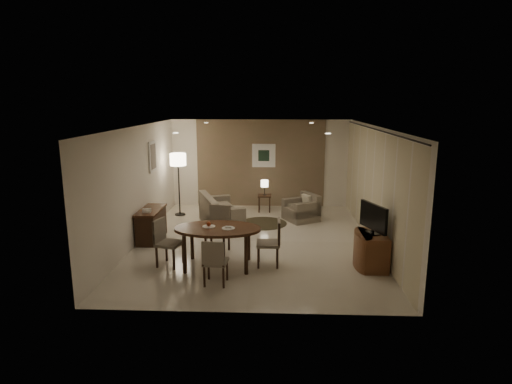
{
  "coord_description": "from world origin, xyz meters",
  "views": [
    {
      "loc": [
        0.43,
        -9.67,
        3.29
      ],
      "look_at": [
        0.0,
        0.2,
        1.15
      ],
      "focal_mm": 30.0,
      "sensor_mm": 36.0,
      "label": 1
    }
  ],
  "objects_px": {
    "tv_cabinet": "(372,250)",
    "chair_near": "(216,261)",
    "dining_table": "(218,247)",
    "sofa": "(221,211)",
    "floor_lamp": "(179,185)",
    "console_desk": "(151,225)",
    "chair_far": "(217,230)",
    "chair_left": "(170,243)",
    "chair_right": "(268,243)",
    "side_table": "(264,203)",
    "armchair": "(301,207)"
  },
  "relations": [
    {
      "from": "armchair",
      "to": "console_desk",
      "type": "bearing_deg",
      "value": -92.3
    },
    {
      "from": "chair_near",
      "to": "floor_lamp",
      "type": "xyz_separation_m",
      "value": [
        -1.7,
        4.7,
        0.47
      ]
    },
    {
      "from": "side_table",
      "to": "chair_right",
      "type": "bearing_deg",
      "value": -87.69
    },
    {
      "from": "chair_near",
      "to": "chair_right",
      "type": "relative_size",
      "value": 0.92
    },
    {
      "from": "dining_table",
      "to": "chair_far",
      "type": "bearing_deg",
      "value": 98.29
    },
    {
      "from": "chair_near",
      "to": "chair_left",
      "type": "height_order",
      "value": "chair_left"
    },
    {
      "from": "sofa",
      "to": "side_table",
      "type": "xyz_separation_m",
      "value": [
        1.12,
        1.52,
        -0.16
      ]
    },
    {
      "from": "tv_cabinet",
      "to": "chair_right",
      "type": "bearing_deg",
      "value": 179.78
    },
    {
      "from": "chair_near",
      "to": "sofa",
      "type": "bearing_deg",
      "value": -80.25
    },
    {
      "from": "chair_near",
      "to": "armchair",
      "type": "height_order",
      "value": "chair_near"
    },
    {
      "from": "console_desk",
      "to": "armchair",
      "type": "distance_m",
      "value": 4.11
    },
    {
      "from": "sofa",
      "to": "floor_lamp",
      "type": "xyz_separation_m",
      "value": [
        -1.34,
        1.02,
        0.49
      ]
    },
    {
      "from": "dining_table",
      "to": "floor_lamp",
      "type": "height_order",
      "value": "floor_lamp"
    },
    {
      "from": "dining_table",
      "to": "chair_far",
      "type": "relative_size",
      "value": 1.69
    },
    {
      "from": "armchair",
      "to": "floor_lamp",
      "type": "distance_m",
      "value": 3.56
    },
    {
      "from": "tv_cabinet",
      "to": "sofa",
      "type": "relative_size",
      "value": 0.52
    },
    {
      "from": "chair_far",
      "to": "floor_lamp",
      "type": "xyz_separation_m",
      "value": [
        -1.51,
        3.09,
        0.39
      ]
    },
    {
      "from": "chair_far",
      "to": "chair_near",
      "type": "bearing_deg",
      "value": -74.34
    },
    {
      "from": "chair_left",
      "to": "armchair",
      "type": "xyz_separation_m",
      "value": [
        2.84,
        3.44,
        -0.11
      ]
    },
    {
      "from": "chair_left",
      "to": "sofa",
      "type": "relative_size",
      "value": 0.55
    },
    {
      "from": "chair_near",
      "to": "tv_cabinet",
      "type": "bearing_deg",
      "value": -158.62
    },
    {
      "from": "console_desk",
      "to": "floor_lamp",
      "type": "bearing_deg",
      "value": 85.51
    },
    {
      "from": "dining_table",
      "to": "chair_near",
      "type": "bearing_deg",
      "value": -85.16
    },
    {
      "from": "armchair",
      "to": "tv_cabinet",
      "type": "bearing_deg",
      "value": -8.98
    },
    {
      "from": "console_desk",
      "to": "chair_left",
      "type": "xyz_separation_m",
      "value": [
        0.83,
        -1.6,
        0.1
      ]
    },
    {
      "from": "chair_left",
      "to": "floor_lamp",
      "type": "distance_m",
      "value": 3.95
    },
    {
      "from": "tv_cabinet",
      "to": "chair_near",
      "type": "height_order",
      "value": "chair_near"
    },
    {
      "from": "chair_far",
      "to": "side_table",
      "type": "xyz_separation_m",
      "value": [
        0.94,
        3.6,
        -0.26
      ]
    },
    {
      "from": "chair_near",
      "to": "chair_far",
      "type": "distance_m",
      "value": 1.63
    },
    {
      "from": "tv_cabinet",
      "to": "chair_near",
      "type": "relative_size",
      "value": 1.04
    },
    {
      "from": "console_desk",
      "to": "side_table",
      "type": "bearing_deg",
      "value": 46.58
    },
    {
      "from": "dining_table",
      "to": "armchair",
      "type": "bearing_deg",
      "value": 61.57
    },
    {
      "from": "console_desk",
      "to": "side_table",
      "type": "height_order",
      "value": "console_desk"
    },
    {
      "from": "dining_table",
      "to": "chair_left",
      "type": "xyz_separation_m",
      "value": [
        -0.97,
        0.0,
        0.07
      ]
    },
    {
      "from": "dining_table",
      "to": "chair_far",
      "type": "distance_m",
      "value": 0.8
    },
    {
      "from": "chair_far",
      "to": "side_table",
      "type": "distance_m",
      "value": 3.73
    },
    {
      "from": "console_desk",
      "to": "chair_far",
      "type": "bearing_deg",
      "value": -25.75
    },
    {
      "from": "tv_cabinet",
      "to": "chair_right",
      "type": "xyz_separation_m",
      "value": [
        -2.09,
        0.01,
        0.12
      ]
    },
    {
      "from": "tv_cabinet",
      "to": "dining_table",
      "type": "distance_m",
      "value": 3.09
    },
    {
      "from": "dining_table",
      "to": "chair_near",
      "type": "relative_size",
      "value": 1.99
    },
    {
      "from": "chair_near",
      "to": "chair_left",
      "type": "bearing_deg",
      "value": -34.44
    },
    {
      "from": "chair_left",
      "to": "armchair",
      "type": "height_order",
      "value": "chair_left"
    },
    {
      "from": "dining_table",
      "to": "floor_lamp",
      "type": "relative_size",
      "value": 0.96
    },
    {
      "from": "tv_cabinet",
      "to": "chair_far",
      "type": "xyz_separation_m",
      "value": [
        -3.2,
        0.69,
        0.16
      ]
    },
    {
      "from": "console_desk",
      "to": "armchair",
      "type": "height_order",
      "value": "console_desk"
    },
    {
      "from": "console_desk",
      "to": "tv_cabinet",
      "type": "xyz_separation_m",
      "value": [
        4.89,
        -1.5,
        -0.03
      ]
    },
    {
      "from": "tv_cabinet",
      "to": "chair_far",
      "type": "bearing_deg",
      "value": 167.92
    },
    {
      "from": "floor_lamp",
      "to": "dining_table",
      "type": "bearing_deg",
      "value": -67.23
    },
    {
      "from": "sofa",
      "to": "console_desk",
      "type": "bearing_deg",
      "value": 109.25
    },
    {
      "from": "chair_right",
      "to": "sofa",
      "type": "xyz_separation_m",
      "value": [
        -1.29,
        2.75,
        -0.06
      ]
    }
  ]
}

